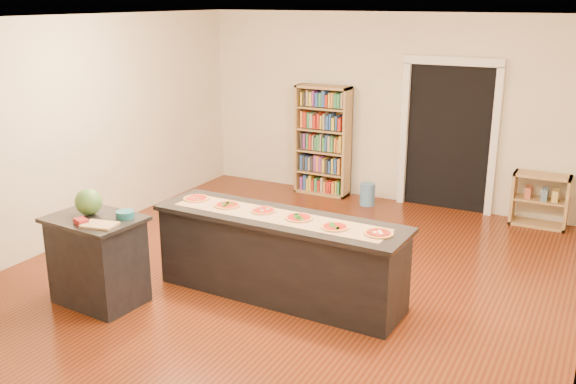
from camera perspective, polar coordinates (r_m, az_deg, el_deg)
The scene contains 18 objects.
room at distance 6.58m, azimuth -0.80°, elevation 2.88°, with size 6.00×7.00×2.80m.
doorway at distance 9.50m, azimuth 14.11°, elevation 5.54°, with size 1.40×0.09×2.21m.
kitchen_island at distance 6.63m, azimuth -0.77°, elevation -5.74°, with size 2.67×0.72×0.88m.
side_counter at distance 6.78m, azimuth -16.53°, elevation -5.80°, with size 0.92×0.68×0.91m.
bookshelf at distance 10.02m, azimuth 3.11°, elevation 4.57°, with size 0.85×0.30×1.71m, color tan.
low_shelf at distance 9.33m, azimuth 21.49°, elevation -0.67°, with size 0.73×0.31×0.73m, color tan.
waste_bin at distance 9.68m, azimuth 7.07°, elevation -0.21°, with size 0.23×0.23×0.33m, color #4E7DAF.
kraft_paper at distance 6.46m, azimuth -0.85°, elevation -2.18°, with size 2.32×0.42×0.00m, color #A08552.
watermelon at distance 6.68m, azimuth -17.31°, elevation -0.83°, with size 0.27×0.27×0.27m, color #144214.
cutting_board at distance 6.36m, azimuth -16.39°, elevation -2.82°, with size 0.32×0.21×0.02m, color tan.
package_red at distance 6.47m, azimuth -17.92°, elevation -2.50°, with size 0.14×0.10×0.05m, color maroon.
package_teal at distance 6.52m, azimuth -14.28°, elevation -1.95°, with size 0.18×0.18×0.07m, color #195966.
pizza_a at distance 7.06m, azimuth -8.17°, elevation -0.57°, with size 0.27×0.27×0.02m.
pizza_b at distance 6.80m, azimuth -5.44°, elevation -1.17°, with size 0.27×0.27×0.02m.
pizza_c at distance 6.60m, azimuth -2.22°, elevation -1.66°, with size 0.27×0.27×0.02m.
pizza_d at distance 6.39m, azimuth 0.98°, elevation -2.30°, with size 0.28×0.28×0.02m.
pizza_e at distance 6.15m, azimuth 4.19°, elevation -3.12°, with size 0.25×0.25×0.02m.
pizza_f at distance 6.03m, azimuth 8.05°, elevation -3.65°, with size 0.29×0.29×0.02m.
Camera 1 is at (3.03, -5.62, 3.00)m, focal length 40.00 mm.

